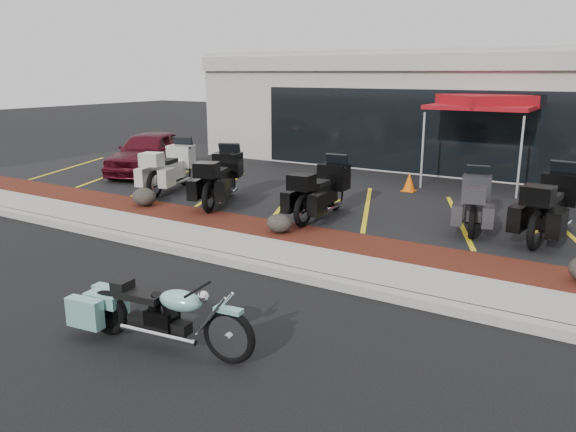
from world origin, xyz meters
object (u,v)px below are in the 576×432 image
Objects in this scene: popup_canopy at (485,103)px; touring_white at (184,161)px; hero_cruiser at (229,328)px; traffic_cone at (409,182)px; parked_car at (149,152)px.

touring_white is at bearing -124.00° from popup_canopy.
hero_cruiser is 10.21m from touring_white.
traffic_cone is (5.77, 2.63, -0.45)m from touring_white.
popup_canopy is (7.16, 4.53, 1.61)m from touring_white.
touring_white is 0.67× the size of popup_canopy.
traffic_cone is (8.06, 1.70, -0.42)m from parked_car.
popup_canopy is at bearing 53.74° from traffic_cone.
touring_white is 8.62m from popup_canopy.
parked_car reaches higher than traffic_cone.
parked_car is 10.24m from popup_canopy.
hero_cruiser is 1.06× the size of touring_white.
touring_white is (-7.20, 7.22, 0.40)m from hero_cruiser.
parked_car is (-9.50, 8.15, 0.38)m from hero_cruiser.
traffic_cone is (-1.44, 9.86, -0.05)m from hero_cruiser.
popup_canopy reaches higher than traffic_cone.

